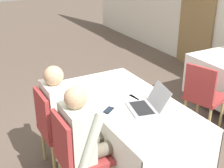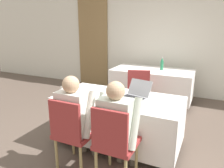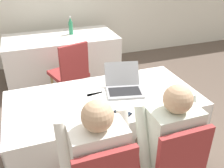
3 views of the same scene
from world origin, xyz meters
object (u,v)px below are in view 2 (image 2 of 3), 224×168
Objects in this scene: cell_phone at (114,105)px; person_checkered_shirt at (76,115)px; chair_near_left at (72,131)px; chair_far_spare at (138,90)px; chair_near_right at (114,141)px; person_white_shirt at (118,124)px; water_bottle at (162,64)px; laptop at (135,95)px.

cell_phone is 0.50m from person_checkered_shirt.
chair_near_left is 1.93m from chair_far_spare.
chair_far_spare is at bearing -95.89° from person_checkered_shirt.
chair_near_right is at bearing -180.00° from chair_near_left.
person_white_shirt is at bearing -180.00° from person_checkered_shirt.
chair_near_right is at bearing 90.00° from person_white_shirt.
chair_near_left is (-0.41, -2.84, -0.36)m from water_bottle.
person_checkered_shirt is (-0.50, -0.71, -0.11)m from laptop.
chair_far_spare is at bearing 60.52° from cell_phone.
chair_near_right is (0.21, -0.45, -0.23)m from cell_phone.
laptop is 0.87m from person_checkered_shirt.
person_checkered_shirt reaches higher than cell_phone.
laptop is 0.47× the size of chair_near_right.
laptop is 0.47× the size of chair_far_spare.
person_checkered_shirt is 0.55m from person_white_shirt.
cell_phone is 1.49m from chair_far_spare.
chair_near_left is at bearing 0.00° from chair_near_right.
chair_near_left is at bearing -108.60° from laptop.
water_bottle is at bearing -86.99° from person_white_shirt.
chair_far_spare reaches higher than cell_phone.
chair_near_right is 0.59m from person_checkered_shirt.
cell_phone is 0.17× the size of chair_far_spare.
laptop is 0.86m from chair_near_right.
chair_near_left is at bearing -162.83° from cell_phone.
cell_phone is 0.17× the size of chair_near_left.
chair_far_spare is at bearing -95.57° from chair_near_left.
laptop is 0.47× the size of chair_near_left.
chair_near_right is at bearing -100.75° from cell_phone.
chair_far_spare is 0.78× the size of person_white_shirt.
person_checkered_shirt is at bearing 66.68° from chair_far_spare.
chair_near_left and chair_far_spare have the same top height.
chair_far_spare is (-0.16, 1.47, -0.23)m from cell_phone.
person_white_shirt reaches higher than laptop.
cell_phone is at bearing -100.48° from laptop.
water_bottle is 0.31× the size of chair_near_right.
water_bottle is at bearing 52.81° from cell_phone.
person_white_shirt is at bearing 84.01° from chair_far_spare.
chair_near_left is 1.00× the size of chair_far_spare.
laptop is 0.99m from chair_near_left.
water_bottle is (0.07, 2.39, 0.12)m from cell_phone.
cell_phone is 0.13× the size of person_checkered_shirt.
chair_near_right is 1.00× the size of chair_far_spare.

